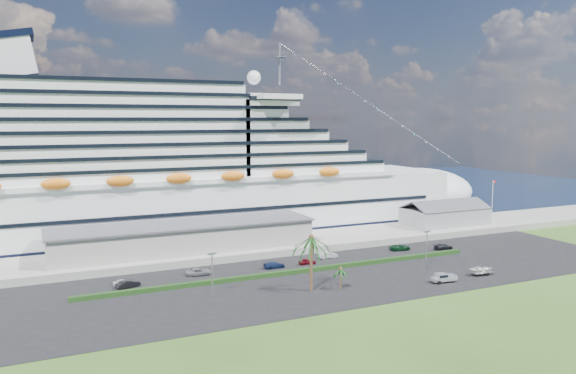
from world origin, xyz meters
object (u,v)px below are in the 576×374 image
cruise_ship (174,177)px  boat_trailer (482,269)px  parked_car_3 (274,265)px  pickup_truck (443,277)px

cruise_ship → boat_trailer: bearing=-53.1°
parked_car_3 → boat_trailer: bearing=-122.2°
parked_car_3 → pickup_truck: 35.48m
cruise_ship → parked_car_3: cruise_ship is taller
parked_car_3 → boat_trailer: boat_trailer is taller
cruise_ship → pickup_truck: cruise_ship is taller
parked_car_3 → boat_trailer: 43.69m
cruise_ship → pickup_truck: size_ratio=35.31×
pickup_truck → parked_car_3: bearing=137.7°
cruise_ship → boat_trailer: cruise_ship is taller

